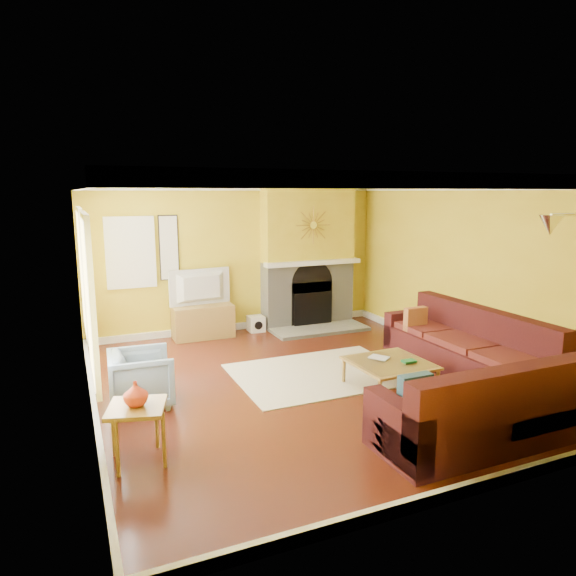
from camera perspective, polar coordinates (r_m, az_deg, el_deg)
name	(u,v)px	position (r m, az deg, el deg)	size (l,w,h in m)	color
floor	(306,382)	(7.15, 2.02, -10.43)	(5.50, 6.00, 0.02)	#5C2313
ceiling	(307,180)	(6.68, 2.18, 11.92)	(5.50, 6.00, 0.02)	white
wall_back	(237,258)	(9.56, -5.67, 3.31)	(5.50, 0.02, 2.70)	gold
wall_front	(469,347)	(4.33, 19.52, -6.19)	(5.50, 0.02, 2.70)	gold
wall_left	(83,302)	(6.15, -21.84, -1.48)	(0.02, 6.00, 2.70)	gold
wall_right	(469,272)	(8.33, 19.52, 1.68)	(0.02, 6.00, 2.70)	gold
baseboard	(306,377)	(7.13, 2.03, -9.90)	(5.50, 6.00, 0.12)	white
crown_molding	(307,185)	(6.67, 2.18, 11.32)	(5.50, 6.00, 0.12)	white
window_left_near	(82,272)	(7.40, -21.93, 1.64)	(0.06, 1.22, 1.72)	white
window_left_far	(88,299)	(5.53, -21.34, -1.14)	(0.06, 1.22, 1.72)	white
window_back	(131,252)	(9.09, -17.10, 3.79)	(0.82, 0.06, 1.22)	white
wall_art	(169,248)	(9.19, -13.09, 4.37)	(0.34, 0.04, 1.14)	white
fireplace	(308,256)	(9.86, 2.21, 3.58)	(1.80, 0.40, 2.70)	gray
mantel	(313,263)	(9.66, 2.82, 2.83)	(1.92, 0.22, 0.08)	white
hearth	(320,329)	(9.63, 3.57, -4.62)	(1.80, 0.70, 0.06)	gray
sunburst	(313,225)	(9.60, 2.84, 6.98)	(0.70, 0.04, 0.70)	olive
rug	(320,373)	(7.44, 3.56, -9.44)	(2.40, 1.80, 0.02)	beige
sectional_sofa	(425,358)	(6.92, 14.95, -7.49)	(2.96, 3.60, 0.90)	#461618
coffee_table	(389,375)	(6.96, 11.19, -9.48)	(0.97, 0.97, 0.38)	white
media_console	(203,321)	(9.26, -9.43, -3.68)	(1.06, 0.48, 0.58)	olive
tv	(202,288)	(9.13, -9.54, 0.04)	(1.11, 0.15, 0.64)	black
subwoofer	(256,324)	(9.60, -3.59, -3.97)	(0.29, 0.29, 0.29)	white
armchair	(141,378)	(6.55, -15.99, -9.61)	(0.73, 0.75, 0.68)	gray
side_table	(138,434)	(5.29, -16.33, -15.29)	(0.52, 0.52, 0.57)	olive
vase	(136,394)	(5.12, -16.57, -11.18)	(0.23, 0.23, 0.24)	red
book	(376,360)	(6.89, 9.78, -7.84)	(0.18, 0.25, 0.02)	white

